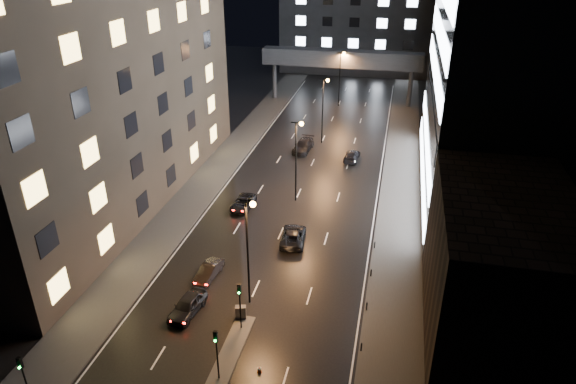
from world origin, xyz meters
name	(u,v)px	position (x,y,z in m)	size (l,w,h in m)	color
ground	(313,162)	(0.00, 40.00, 0.00)	(160.00, 160.00, 0.00)	black
sidewalk_left	(218,168)	(-12.50, 35.00, 0.07)	(5.00, 110.00, 0.15)	#383533
sidewalk_right	(401,185)	(12.50, 35.00, 0.07)	(5.00, 110.00, 0.15)	#383533
building_left	(84,30)	(-22.50, 24.00, 20.00)	(15.00, 48.00, 40.00)	#2D2319
building_right_low	(498,268)	(20.00, 9.00, 6.00)	(10.00, 18.00, 12.00)	black
building_right_glass	(540,4)	(25.00, 36.00, 22.50)	(20.00, 36.00, 45.00)	black
building_far	(358,16)	(0.00, 98.00, 12.50)	(34.00, 14.00, 25.00)	#333335
skybridge	(342,59)	(0.00, 70.00, 8.34)	(30.00, 3.00, 10.00)	#333335
median_island	(232,350)	(0.30, 2.00, 0.07)	(1.60, 8.00, 0.15)	#383533
traffic_signal_near	(240,299)	(0.30, 4.49, 3.09)	(0.28, 0.34, 4.40)	black
traffic_signal_far	(216,347)	(0.30, -1.01, 3.09)	(0.28, 0.34, 4.40)	black
traffic_signal_corner	(23,374)	(-11.50, -6.01, 2.94)	(0.28, 0.34, 4.40)	black
bollard_row	(364,326)	(10.20, 6.50, 0.45)	(0.12, 25.12, 0.90)	black
streetlight_near	(249,240)	(0.16, 8.00, 6.50)	(1.45, 0.50, 10.15)	black
streetlight_mid_a	(297,151)	(0.16, 28.00, 6.50)	(1.45, 0.50, 10.15)	black
streetlight_mid_b	(324,103)	(0.16, 48.00, 6.50)	(1.45, 0.50, 10.15)	black
streetlight_far	(341,72)	(0.16, 68.00, 6.50)	(1.45, 0.50, 10.15)	black
car_away_a	(188,305)	(-4.77, 5.47, 0.79)	(1.86, 4.62, 1.58)	black
car_away_b	(209,271)	(-4.82, 10.73, 0.67)	(1.42, 4.07, 1.34)	black
car_away_c	(243,203)	(-5.71, 24.74, 0.65)	(2.15, 4.67, 1.30)	black
car_away_d	(303,146)	(-2.17, 44.02, 0.83)	(2.31, 5.69, 1.65)	black
car_toward_a	(293,236)	(1.67, 18.66, 0.73)	(2.41, 5.22, 1.45)	black
car_toward_b	(352,156)	(5.35, 42.03, 0.69)	(1.93, 4.76, 1.38)	black
utility_cabinet	(241,312)	(-0.10, 5.70, 0.73)	(0.88, 0.49, 1.16)	#48474A
cone_b	(259,369)	(3.00, 0.32, 0.28)	(0.35, 0.35, 0.57)	#D64B0B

